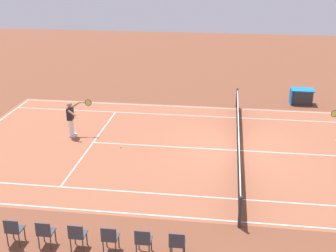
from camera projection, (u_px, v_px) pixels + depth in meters
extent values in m
plane|color=brown|center=(237.00, 150.00, 19.17)|extent=(60.00, 60.00, 0.00)
cube|color=#935138|center=(237.00, 150.00, 19.17)|extent=(24.20, 11.40, 0.00)
cube|color=white|center=(236.00, 109.00, 24.25)|extent=(23.80, 0.05, 0.01)
cube|color=white|center=(239.00, 222.00, 14.09)|extent=(23.80, 0.05, 0.01)
cube|color=white|center=(237.00, 118.00, 22.97)|extent=(23.80, 0.05, 0.01)
cube|color=white|center=(238.00, 199.00, 15.38)|extent=(23.80, 0.05, 0.01)
cube|color=white|center=(93.00, 142.00, 19.98)|extent=(0.05, 8.22, 0.01)
cube|color=white|center=(237.00, 150.00, 19.17)|extent=(12.80, 0.05, 0.01)
cylinder|color=#2D2D33|center=(237.00, 98.00, 24.33)|extent=(0.10, 0.10, 1.08)
cylinder|color=#2D2D33|center=(240.00, 212.00, 13.62)|extent=(0.10, 0.10, 1.08)
cube|color=black|center=(238.00, 141.00, 19.01)|extent=(0.02, 11.60, 0.88)
cube|color=white|center=(239.00, 130.00, 18.83)|extent=(0.04, 11.60, 0.06)
cube|color=white|center=(238.00, 141.00, 19.01)|extent=(0.04, 0.06, 0.88)
cylinder|color=white|center=(71.00, 128.00, 20.40)|extent=(0.15, 0.15, 0.74)
cube|color=white|center=(72.00, 136.00, 20.54)|extent=(0.28, 0.12, 0.09)
cylinder|color=white|center=(72.00, 126.00, 20.62)|extent=(0.15, 0.15, 0.74)
cube|color=white|center=(74.00, 134.00, 20.77)|extent=(0.28, 0.12, 0.09)
cube|color=black|center=(70.00, 114.00, 20.28)|extent=(0.26, 0.39, 0.56)
sphere|color=#9E704C|center=(69.00, 105.00, 20.12)|extent=(0.23, 0.23, 0.23)
cylinder|color=#9E704C|center=(72.00, 113.00, 19.95)|extent=(0.42, 0.20, 0.26)
cylinder|color=#9E704C|center=(75.00, 105.00, 20.40)|extent=(0.42, 0.24, 0.30)
cylinder|color=#232326|center=(82.00, 103.00, 20.39)|extent=(0.28, 0.05, 0.04)
torus|color=#232326|center=(88.00, 103.00, 20.37)|extent=(0.31, 0.04, 0.31)
cylinder|color=#C6D84C|center=(88.00, 103.00, 20.37)|extent=(0.27, 0.02, 0.27)
torus|color=#232326|center=(334.00, 114.00, 18.98)|extent=(0.31, 0.12, 0.31)
cylinder|color=#C6D84C|center=(334.00, 114.00, 18.98)|extent=(0.26, 0.09, 0.27)
sphere|color=#CCE01E|center=(121.00, 147.00, 19.42)|extent=(0.07, 0.07, 0.07)
cylinder|color=#38383D|center=(172.00, 245.00, 12.60)|extent=(0.04, 0.04, 0.44)
cylinder|color=#38383D|center=(185.00, 246.00, 12.55)|extent=(0.04, 0.04, 0.44)
cube|color=#333842|center=(178.00, 243.00, 12.32)|extent=(0.44, 0.44, 0.04)
cube|color=#333842|center=(177.00, 240.00, 12.06)|extent=(0.44, 0.04, 0.40)
cylinder|color=#38383D|center=(139.00, 243.00, 12.72)|extent=(0.04, 0.04, 0.44)
cylinder|color=#38383D|center=(151.00, 244.00, 12.67)|extent=(0.04, 0.04, 0.44)
cylinder|color=#38383D|center=(136.00, 250.00, 12.38)|extent=(0.04, 0.04, 0.44)
cylinder|color=#38383D|center=(149.00, 252.00, 12.34)|extent=(0.04, 0.04, 0.44)
cube|color=#333842|center=(144.00, 240.00, 12.44)|extent=(0.44, 0.44, 0.04)
cube|color=#333842|center=(142.00, 237.00, 12.18)|extent=(0.44, 0.04, 0.40)
cylinder|color=#38383D|center=(107.00, 240.00, 12.84)|extent=(0.04, 0.04, 0.44)
cylinder|color=#38383D|center=(119.00, 241.00, 12.79)|extent=(0.04, 0.04, 0.44)
cylinder|color=#38383D|center=(103.00, 248.00, 12.50)|extent=(0.04, 0.04, 0.44)
cylinder|color=#38383D|center=(116.00, 249.00, 12.46)|extent=(0.04, 0.04, 0.44)
cube|color=#333842|center=(111.00, 237.00, 12.56)|extent=(0.44, 0.44, 0.04)
cube|color=#333842|center=(109.00, 235.00, 12.30)|extent=(0.44, 0.04, 0.40)
cylinder|color=#38383D|center=(75.00, 237.00, 12.96)|extent=(0.04, 0.04, 0.44)
cylinder|color=#38383D|center=(87.00, 238.00, 12.91)|extent=(0.04, 0.04, 0.44)
cylinder|color=#38383D|center=(71.00, 245.00, 12.62)|extent=(0.04, 0.04, 0.44)
cylinder|color=#38383D|center=(83.00, 246.00, 12.58)|extent=(0.04, 0.04, 0.44)
cube|color=#333842|center=(78.00, 234.00, 12.68)|extent=(0.44, 0.44, 0.04)
cube|color=#333842|center=(75.00, 232.00, 12.41)|extent=(0.44, 0.04, 0.40)
cylinder|color=#38383D|center=(44.00, 235.00, 13.07)|extent=(0.04, 0.04, 0.44)
cylinder|color=#38383D|center=(55.00, 236.00, 13.03)|extent=(0.04, 0.04, 0.44)
cylinder|color=#38383D|center=(39.00, 242.00, 12.74)|extent=(0.04, 0.04, 0.44)
cylinder|color=#38383D|center=(51.00, 243.00, 12.70)|extent=(0.04, 0.04, 0.44)
cube|color=#333842|center=(46.00, 232.00, 12.80)|extent=(0.44, 0.44, 0.04)
cube|color=#333842|center=(43.00, 229.00, 12.53)|extent=(0.44, 0.04, 0.40)
cylinder|color=#38383D|center=(13.00, 232.00, 13.19)|extent=(0.04, 0.04, 0.44)
cylinder|color=#38383D|center=(25.00, 233.00, 13.15)|extent=(0.04, 0.04, 0.44)
cylinder|color=#38383D|center=(7.00, 239.00, 12.86)|extent=(0.04, 0.04, 0.44)
cylinder|color=#38383D|center=(19.00, 240.00, 12.82)|extent=(0.04, 0.04, 0.44)
cube|color=#333842|center=(15.00, 229.00, 12.92)|extent=(0.44, 0.44, 0.04)
cube|color=#333842|center=(11.00, 227.00, 12.65)|extent=(0.44, 0.04, 0.40)
cube|color=#2D2D33|center=(302.00, 97.00, 24.95)|extent=(1.10, 0.70, 0.80)
cube|color=blue|center=(303.00, 90.00, 24.80)|extent=(1.24, 0.84, 0.06)
cube|color=blue|center=(291.00, 96.00, 25.02)|extent=(0.06, 0.84, 0.84)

